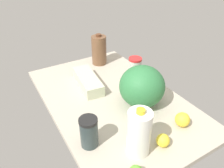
# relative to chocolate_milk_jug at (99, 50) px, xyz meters

# --- Properties ---
(countertop) EXTENTS (1.20, 0.76, 0.03)m
(countertop) POSITION_rel_chocolate_milk_jug_xyz_m (-0.46, 0.15, -0.13)
(countertop) COLOR #B6AC99
(countertop) RESTS_ON ground
(chocolate_milk_jug) EXTENTS (0.12, 0.12, 0.24)m
(chocolate_milk_jug) POSITION_rel_chocolate_milk_jug_xyz_m (0.00, 0.00, 0.00)
(chocolate_milk_jug) COLOR brown
(chocolate_milk_jug) RESTS_ON countertop
(shaker_bottle) EXTENTS (0.09, 0.09, 0.16)m
(shaker_bottle) POSITION_rel_chocolate_milk_jug_xyz_m (-0.73, 0.44, -0.04)
(shaker_bottle) COLOR #2D3B3B
(shaker_bottle) RESTS_ON countertop
(milk_jug) EXTENTS (0.11, 0.11, 0.25)m
(milk_jug) POSITION_rel_chocolate_milk_jug_xyz_m (-0.88, 0.27, 0.00)
(milk_jug) COLOR white
(milk_jug) RESTS_ON countertop
(watermelon) EXTENTS (0.26, 0.26, 0.25)m
(watermelon) POSITION_rel_chocolate_milk_jug_xyz_m (-0.60, 0.04, 0.01)
(watermelon) COLOR #2E743F
(watermelon) RESTS_ON countertop
(tumbler_cup) EXTENTS (0.09, 0.09, 0.19)m
(tumbler_cup) POSITION_rel_chocolate_milk_jug_xyz_m (-0.38, -0.07, -0.02)
(tumbler_cup) COLOR beige
(tumbler_cup) RESTS_ON countertop
(egg_carton) EXTENTS (0.34, 0.15, 0.07)m
(egg_carton) POSITION_rel_chocolate_milk_jug_xyz_m (-0.26, 0.22, -0.08)
(egg_carton) COLOR beige
(egg_carton) RESTS_ON countertop
(lemon_far_back) EXTENTS (0.08, 0.08, 0.08)m
(lemon_far_back) POSITION_rel_chocolate_milk_jug_xyz_m (-0.86, -0.04, -0.08)
(lemon_far_back) COLOR yellow
(lemon_far_back) RESTS_ON countertop
(lemon_loose) EXTENTS (0.07, 0.07, 0.07)m
(lemon_loose) POSITION_rel_chocolate_milk_jug_xyz_m (-0.91, 0.14, -0.08)
(lemon_loose) COLOR yellow
(lemon_loose) RESTS_ON countertop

